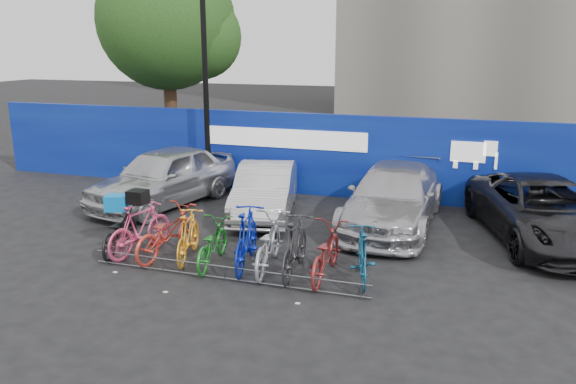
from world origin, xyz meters
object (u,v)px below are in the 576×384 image
at_px(car_2, 393,197).
at_px(bike_7, 295,246).
at_px(bike_8, 325,252).
at_px(car_1, 265,190).
at_px(bike_4, 212,243).
at_px(bike_rack, 224,273).
at_px(bike_5, 246,238).
at_px(lamppost, 205,82).
at_px(bike_0, 119,231).
at_px(bike_9, 362,255).
at_px(bike_6, 268,244).
at_px(bike_2, 168,232).
at_px(bike_1, 140,228).
at_px(car_3, 544,211).
at_px(tree, 173,24).
at_px(bike_3, 188,236).
at_px(car_0, 164,176).

xyz_separation_m(car_2, bike_7, (-1.39, -3.63, -0.16)).
relative_size(car_2, bike_8, 2.58).
distance_m(car_1, bike_7, 3.96).
distance_m(bike_4, bike_7, 1.73).
bearing_deg(bike_8, bike_7, 1.41).
bearing_deg(bike_rack, bike_5, 79.56).
bearing_deg(lamppost, bike_0, -85.32).
bearing_deg(lamppost, bike_4, -63.69).
relative_size(car_2, bike_9, 2.90).
relative_size(bike_6, bike_7, 1.06).
distance_m(bike_2, bike_9, 4.10).
distance_m(bike_1, bike_9, 4.74).
distance_m(car_3, bike_9, 4.89).
xyz_separation_m(tree, bike_7, (7.94, -9.94, -4.50)).
height_order(bike_4, bike_8, bike_8).
height_order(car_2, car_3, car_2).
xyz_separation_m(car_3, bike_4, (-6.48, -3.61, -0.25)).
xyz_separation_m(bike_2, bike_5, (1.78, -0.04, 0.08)).
relative_size(bike_3, bike_4, 0.98).
distance_m(bike_0, bike_5, 2.92).
relative_size(lamppost, bike_rack, 1.09).
height_order(bike_1, bike_3, bike_1).
height_order(car_2, bike_4, car_2).
relative_size(bike_2, bike_5, 0.99).
relative_size(lamppost, bike_2, 3.05).
height_order(lamppost, bike_0, lamppost).
xyz_separation_m(bike_rack, bike_3, (-1.15, 0.77, 0.35)).
relative_size(bike_2, bike_9, 1.16).
bearing_deg(car_0, bike_9, -16.05).
distance_m(tree, car_2, 12.07).
bearing_deg(bike_5, lamppost, -67.83).
bearing_deg(car_2, bike_0, -143.61).
bearing_deg(bike_3, lamppost, -81.54).
bearing_deg(car_3, bike_rack, -160.40).
relative_size(bike_rack, car_2, 1.12).
height_order(bike_1, bike_8, bike_1).
relative_size(bike_rack, car_1, 1.39).
distance_m(bike_1, bike_2, 0.64).
relative_size(bike_2, bike_7, 1.06).
height_order(bike_3, bike_7, bike_7).
bearing_deg(bike_4, bike_2, -15.17).
distance_m(bike_rack, bike_8, 1.94).
bearing_deg(bike_3, car_2, -148.94).
bearing_deg(bike_4, lamppost, -70.41).
bearing_deg(bike_8, bike_9, -174.56).
distance_m(bike_3, bike_7, 2.32).
distance_m(bike_2, bike_4, 1.10).
bearing_deg(bike_7, bike_6, -11.34).
height_order(bike_3, bike_6, bike_6).
relative_size(car_2, bike_6, 2.49).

